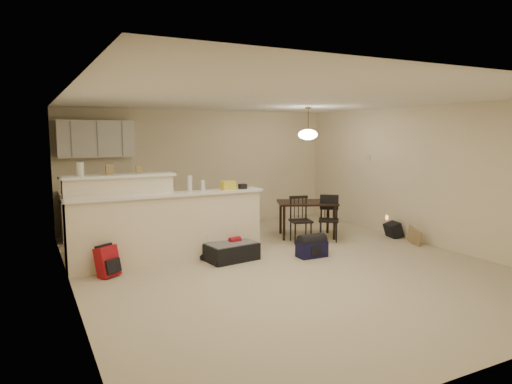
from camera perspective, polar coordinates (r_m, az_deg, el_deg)
room at (r=6.87m, az=3.41°, el=1.04°), size 7.00×7.02×2.50m
breakfast_bar at (r=7.21m, az=-12.88°, el=-4.00°), size 3.08×0.58×1.39m
upper_cabinets at (r=9.29m, az=-19.38°, el=6.30°), size 1.40×0.34×0.70m
kitchen_counter at (r=9.32m, az=-17.68°, el=-2.60°), size 1.80×0.60×0.90m
thermostat at (r=9.86m, az=13.86°, el=4.21°), size 0.02×0.12×0.12m
jar at (r=7.06m, az=-21.12°, el=2.68°), size 0.10×0.10×0.20m
cereal_box at (r=7.11m, az=-17.88°, el=2.69°), size 0.10×0.07×0.16m
small_box at (r=7.20m, az=-14.47°, el=2.70°), size 0.08×0.06×0.12m
bottle_a at (r=7.21m, az=-8.27°, el=1.03°), size 0.07×0.07×0.26m
bottle_b at (r=7.29m, az=-6.63°, el=0.81°), size 0.06×0.06×0.18m
bag_lump at (r=7.45m, az=-3.53°, el=0.83°), size 0.22×0.18×0.14m
pouch at (r=7.56m, az=-1.69°, el=0.71°), size 0.12×0.10×0.08m
dining_table at (r=8.89m, az=6.38°, el=-1.74°), size 1.31×1.12×0.69m
pendant_lamp at (r=8.78m, az=6.51°, el=7.21°), size 0.36×0.36×0.62m
dining_chair_near at (r=8.46m, az=5.62°, el=-3.46°), size 0.45×0.43×0.85m
dining_chair_far at (r=8.64m, az=9.09°, el=-3.34°), size 0.50×0.50×0.83m
suitcase at (r=7.33m, az=-3.13°, el=-7.46°), size 0.85×0.62×0.27m
red_backpack at (r=6.80m, az=-18.10°, el=-8.27°), size 0.34×0.30×0.43m
navy_duffel at (r=7.54m, az=6.99°, el=-7.09°), size 0.48×0.27×0.26m
black_daypack at (r=9.25m, az=16.80°, el=-4.59°), size 0.29×0.36×0.28m
cardboard_sheet at (r=8.77m, az=19.17°, el=-5.26°), size 0.10×0.39×0.30m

